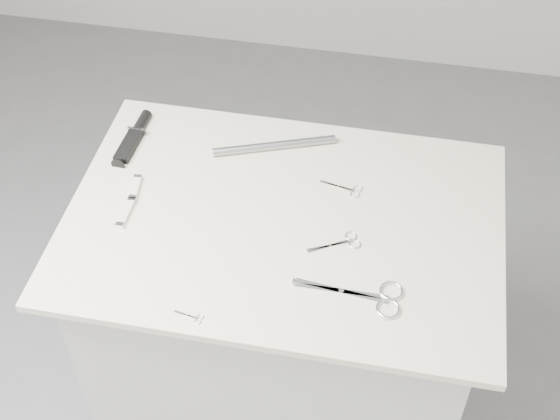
% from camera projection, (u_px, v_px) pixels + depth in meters
% --- Properties ---
extents(ground, '(4.00, 4.00, 0.01)m').
position_uv_depth(ground, '(282.00, 419.00, 2.45)').
color(ground, slate).
rests_on(ground, ground).
extents(plinth, '(0.90, 0.60, 0.90)m').
position_uv_depth(plinth, '(283.00, 336.00, 2.13)').
color(plinth, beige).
rests_on(plinth, ground).
extents(display_board, '(1.00, 0.70, 0.02)m').
position_uv_depth(display_board, '(283.00, 222.00, 1.79)').
color(display_board, beige).
rests_on(display_board, plinth).
extents(large_shears, '(0.23, 0.10, 0.01)m').
position_uv_depth(large_shears, '(372.00, 297.00, 1.63)').
color(large_shears, white).
rests_on(large_shears, display_board).
extents(embroidery_scissors_a, '(0.12, 0.08, 0.00)m').
position_uv_depth(embroidery_scissors_a, '(343.00, 243.00, 1.73)').
color(embroidery_scissors_a, white).
rests_on(embroidery_scissors_a, display_board).
extents(embroidery_scissors_b, '(0.10, 0.05, 0.00)m').
position_uv_depth(embroidery_scissors_b, '(348.00, 189.00, 1.85)').
color(embroidery_scissors_b, white).
rests_on(embroidery_scissors_b, display_board).
extents(tiny_scissors, '(0.06, 0.03, 0.00)m').
position_uv_depth(tiny_scissors, '(192.00, 317.00, 1.59)').
color(tiny_scissors, white).
rests_on(tiny_scissors, display_board).
extents(sheathed_knife, '(0.04, 0.19, 0.02)m').
position_uv_depth(sheathed_knife, '(135.00, 135.00, 1.98)').
color(sheathed_knife, black).
rests_on(sheathed_knife, display_board).
extents(pocket_knife_a, '(0.02, 0.10, 0.01)m').
position_uv_depth(pocket_knife_a, '(126.00, 211.00, 1.79)').
color(pocket_knife_a, white).
rests_on(pocket_knife_a, display_board).
extents(pocket_knife_b, '(0.03, 0.09, 0.01)m').
position_uv_depth(pocket_knife_b, '(135.00, 189.00, 1.85)').
color(pocket_knife_b, white).
rests_on(pocket_knife_b, display_board).
extents(metal_rail, '(0.30, 0.13, 0.02)m').
position_uv_depth(metal_rail, '(275.00, 146.00, 1.94)').
color(metal_rail, gray).
rests_on(metal_rail, display_board).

